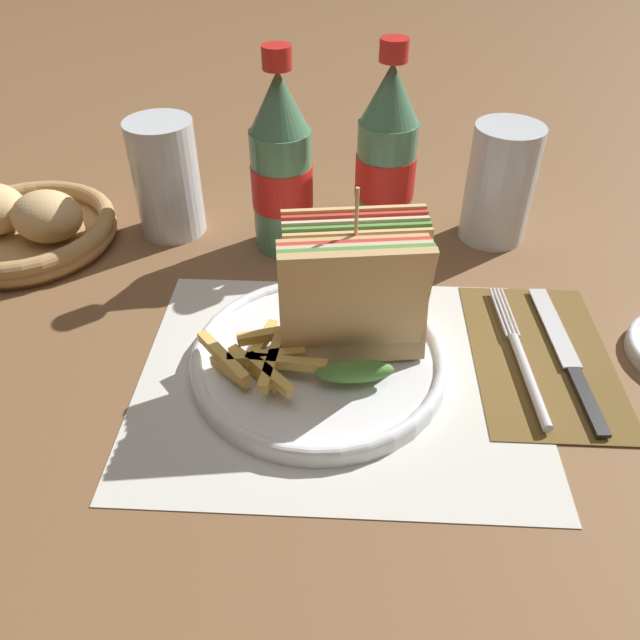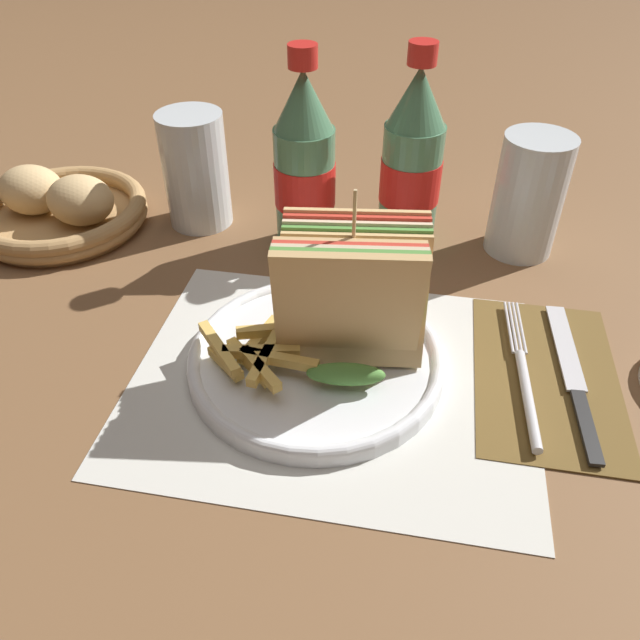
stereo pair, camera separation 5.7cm
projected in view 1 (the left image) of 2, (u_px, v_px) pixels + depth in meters
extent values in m
plane|color=brown|center=(330.00, 373.00, 0.57)|extent=(4.00, 4.00, 0.00)
cube|color=silver|center=(338.00, 377.00, 0.57)|extent=(0.36, 0.29, 0.00)
cylinder|color=white|center=(319.00, 361.00, 0.58)|extent=(0.24, 0.24, 0.01)
torus|color=white|center=(319.00, 356.00, 0.57)|extent=(0.24, 0.24, 0.01)
cube|color=tan|center=(354.00, 307.00, 0.52)|extent=(0.13, 0.05, 0.12)
cube|color=#518E3D|center=(353.00, 303.00, 0.52)|extent=(0.13, 0.05, 0.12)
cube|color=beige|center=(351.00, 299.00, 0.53)|extent=(0.13, 0.05, 0.12)
cube|color=red|center=(350.00, 295.00, 0.54)|extent=(0.13, 0.05, 0.12)
cube|color=tan|center=(349.00, 292.00, 0.54)|extent=(0.13, 0.05, 0.12)
ellipsoid|color=#518E3D|center=(355.00, 372.00, 0.53)|extent=(0.07, 0.03, 0.02)
cube|color=tan|center=(357.00, 299.00, 0.53)|extent=(0.13, 0.05, 0.12)
cube|color=#518E3D|center=(356.00, 293.00, 0.54)|extent=(0.13, 0.05, 0.12)
cube|color=beige|center=(355.00, 287.00, 0.54)|extent=(0.13, 0.05, 0.12)
cube|color=red|center=(354.00, 281.00, 0.55)|extent=(0.13, 0.05, 0.12)
cube|color=tan|center=(353.00, 275.00, 0.55)|extent=(0.13, 0.05, 0.12)
ellipsoid|color=#518E3D|center=(355.00, 340.00, 0.56)|extent=(0.07, 0.03, 0.02)
cylinder|color=tan|center=(354.00, 274.00, 0.52)|extent=(0.00, 0.00, 0.16)
cube|color=#E0B756|center=(260.00, 344.00, 0.57)|extent=(0.03, 0.06, 0.01)
cube|color=#E0B756|center=(255.00, 368.00, 0.54)|extent=(0.05, 0.05, 0.01)
cube|color=#E0B756|center=(231.00, 371.00, 0.54)|extent=(0.04, 0.04, 0.01)
cube|color=#E0B756|center=(265.00, 335.00, 0.56)|extent=(0.05, 0.02, 0.01)
cube|color=#E0B756|center=(266.00, 356.00, 0.54)|extent=(0.07, 0.02, 0.01)
cube|color=#E0B756|center=(271.00, 362.00, 0.54)|extent=(0.02, 0.07, 0.01)
cube|color=#E0B756|center=(269.00, 374.00, 0.53)|extent=(0.05, 0.05, 0.01)
cube|color=#E0B756|center=(223.00, 357.00, 0.54)|extent=(0.05, 0.06, 0.01)
cube|color=#E0B756|center=(286.00, 363.00, 0.54)|extent=(0.07, 0.01, 0.01)
cube|color=brown|center=(541.00, 356.00, 0.59)|extent=(0.13, 0.21, 0.00)
cylinder|color=silver|center=(529.00, 379.00, 0.56)|extent=(0.02, 0.12, 0.01)
cylinder|color=silver|center=(498.00, 311.00, 0.63)|extent=(0.01, 0.08, 0.00)
cylinder|color=silver|center=(502.00, 311.00, 0.63)|extent=(0.01, 0.08, 0.00)
cylinder|color=silver|center=(506.00, 311.00, 0.63)|extent=(0.01, 0.08, 0.00)
cylinder|color=silver|center=(510.00, 311.00, 0.63)|extent=(0.01, 0.08, 0.00)
cube|color=black|center=(588.00, 401.00, 0.54)|extent=(0.02, 0.08, 0.00)
cube|color=silver|center=(554.00, 326.00, 0.62)|extent=(0.02, 0.12, 0.00)
cylinder|color=#4C7F5B|center=(282.00, 191.00, 0.70)|extent=(0.07, 0.07, 0.14)
cylinder|color=red|center=(282.00, 185.00, 0.70)|extent=(0.07, 0.07, 0.05)
cone|color=#4C7F5B|center=(279.00, 101.00, 0.64)|extent=(0.06, 0.06, 0.06)
cylinder|color=red|center=(277.00, 57.00, 0.61)|extent=(0.03, 0.03, 0.02)
cylinder|color=#4C7F5B|center=(385.00, 181.00, 0.72)|extent=(0.07, 0.07, 0.14)
cylinder|color=red|center=(385.00, 175.00, 0.72)|extent=(0.07, 0.07, 0.05)
cone|color=#4C7F5B|center=(391.00, 92.00, 0.66)|extent=(0.06, 0.06, 0.06)
cylinder|color=red|center=(394.00, 50.00, 0.63)|extent=(0.03, 0.03, 0.02)
cylinder|color=silver|center=(500.00, 184.00, 0.72)|extent=(0.08, 0.08, 0.14)
cylinder|color=black|center=(493.00, 218.00, 0.75)|extent=(0.07, 0.07, 0.05)
cylinder|color=silver|center=(167.00, 178.00, 0.73)|extent=(0.08, 0.08, 0.14)
cylinder|color=black|center=(170.00, 199.00, 0.75)|extent=(0.07, 0.07, 0.08)
cylinder|color=#AD8451|center=(29.00, 239.00, 0.74)|extent=(0.19, 0.19, 0.01)
torus|color=#AD8451|center=(27.00, 234.00, 0.74)|extent=(0.21, 0.21, 0.02)
torus|color=#AD8451|center=(24.00, 226.00, 0.73)|extent=(0.21, 0.21, 0.02)
ellipsoid|color=tan|center=(47.00, 216.00, 0.71)|extent=(0.08, 0.07, 0.06)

